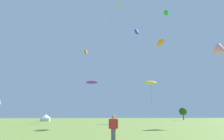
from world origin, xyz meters
name	(u,v)px	position (x,y,z in m)	size (l,w,h in m)	color
kite_orange_parafoil	(161,43)	(9.93, 29.38, 16.69)	(3.02, 3.97, 17.24)	orange
kite_purple_parafoil	(92,82)	(-2.96, 48.77, 11.28)	(3.74, 2.09, 11.82)	purple
kite_green_delta	(167,12)	(19.84, 43.56, 33.49)	(2.62, 3.00, 34.58)	green
kite_lime_parafoil	(121,5)	(4.81, 44.02, 34.51)	(2.48, 2.39, 35.12)	#99DB2D
kite_blue_box	(137,32)	(10.01, 45.21, 26.67)	(2.05, 1.72, 27.61)	blue
kite_pink_delta	(222,50)	(21.02, 25.72, 14.39)	(3.19, 3.48, 15.87)	pink
kite_orange_box	(86,52)	(-4.90, 53.05, 21.90)	(1.16, 2.73, 22.73)	orange
kite_yellow_parafoil	(151,83)	(12.01, 41.00, 10.29)	(3.97, 3.46, 10.94)	yellow
person_spectator	(113,130)	(-4.40, 6.98, 0.85)	(0.57, 0.32, 1.73)	#565B66
festival_tent_center	(45,117)	(-17.65, 65.06, 1.34)	(3.73, 3.73, 2.42)	white
tree_distant_left	(183,111)	(43.37, 79.39, 3.99)	(3.70, 3.70, 5.86)	brown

